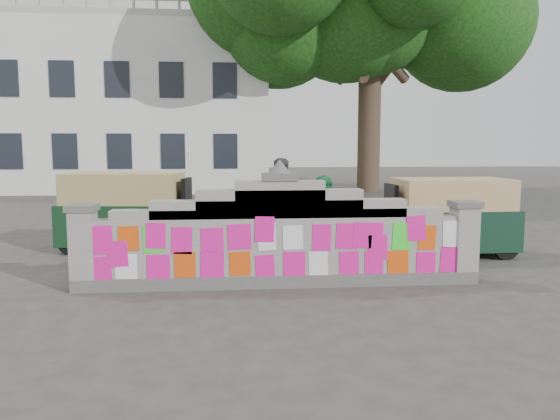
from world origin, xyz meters
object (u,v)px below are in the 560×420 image
Objects in this scene: cyclist_bike at (283,234)px; cyclist_rider at (283,216)px; rickshaw_left at (129,210)px; pedestrian at (325,213)px; rickshaw_right at (447,216)px.

cyclist_bike is 0.36m from cyclist_rider.
rickshaw_left is at bearing 63.73° from cyclist_rider.
cyclist_rider is at bearing -94.17° from pedestrian.
cyclist_rider is 1.08× the size of pedestrian.
rickshaw_left reaches higher than pedestrian.
rickshaw_right is at bearing 31.23° from pedestrian.
cyclist_rider reaches higher than rickshaw_left.
rickshaw_left is (-3.20, 1.32, -0.01)m from cyclist_rider.
pedestrian is at bearing -54.47° from cyclist_bike.
pedestrian is (0.95, 0.78, 0.29)m from cyclist_bike.
cyclist_bike is 1.12× the size of cyclist_rider.
cyclist_bike is 0.64× the size of rickshaw_left.
pedestrian is 0.53× the size of rickshaw_left.
rickshaw_right is at bearing -91.70° from cyclist_bike.
pedestrian is at bearing -0.48° from rickshaw_left.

